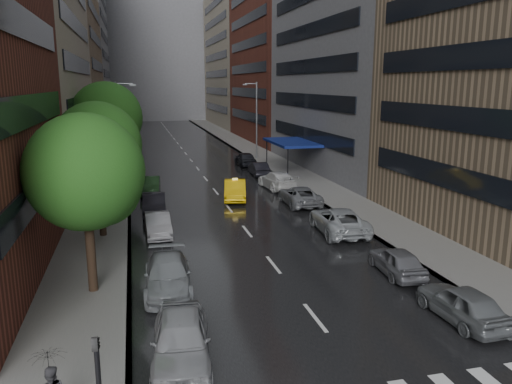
# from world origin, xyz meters

# --- Properties ---
(ground) EXTENTS (220.00, 220.00, 0.00)m
(ground) POSITION_xyz_m (0.00, 0.00, 0.00)
(ground) COLOR gray
(ground) RESTS_ON ground
(road) EXTENTS (14.00, 140.00, 0.01)m
(road) POSITION_xyz_m (0.00, 50.00, 0.01)
(road) COLOR black
(road) RESTS_ON ground
(sidewalk_left) EXTENTS (4.00, 140.00, 0.15)m
(sidewalk_left) POSITION_xyz_m (-9.00, 50.00, 0.07)
(sidewalk_left) COLOR gray
(sidewalk_left) RESTS_ON ground
(sidewalk_right) EXTENTS (4.00, 140.00, 0.15)m
(sidewalk_right) POSITION_xyz_m (9.00, 50.00, 0.07)
(sidewalk_right) COLOR gray
(sidewalk_right) RESTS_ON ground
(buildings_left) EXTENTS (8.00, 108.00, 38.00)m
(buildings_left) POSITION_xyz_m (-15.00, 58.79, 15.99)
(buildings_left) COLOR maroon
(buildings_left) RESTS_ON ground
(buildings_right) EXTENTS (8.05, 109.10, 36.00)m
(buildings_right) POSITION_xyz_m (15.00, 56.70, 15.03)
(buildings_right) COLOR #937A5B
(buildings_right) RESTS_ON ground
(building_far) EXTENTS (40.00, 14.00, 32.00)m
(building_far) POSITION_xyz_m (0.00, 118.00, 16.00)
(building_far) COLOR slate
(building_far) RESTS_ON ground
(tree_near) EXTENTS (4.93, 4.93, 7.86)m
(tree_near) POSITION_xyz_m (-8.60, 8.53, 5.38)
(tree_near) COLOR #382619
(tree_near) RESTS_ON ground
(tree_mid) EXTENTS (5.04, 5.04, 8.03)m
(tree_mid) POSITION_xyz_m (-8.60, 16.87, 5.50)
(tree_mid) COLOR #382619
(tree_mid) RESTS_ON ground
(tree_far) EXTENTS (5.76, 5.76, 9.17)m
(tree_far) POSITION_xyz_m (-8.60, 29.49, 6.28)
(tree_far) COLOR #382619
(tree_far) RESTS_ON ground
(taxi) EXTENTS (2.53, 4.94, 1.55)m
(taxi) POSITION_xyz_m (1.02, 24.71, 0.78)
(taxi) COLOR #E6AF0C
(taxi) RESTS_ON ground
(parked_cars_left) EXTENTS (2.34, 30.97, 1.61)m
(parked_cars_left) POSITION_xyz_m (-5.40, 13.58, 0.74)
(parked_cars_left) COLOR #9A9B9F
(parked_cars_left) RESTS_ON ground
(parked_cars_right) EXTENTS (3.08, 42.55, 1.57)m
(parked_cars_right) POSITION_xyz_m (5.40, 21.46, 0.74)
(parked_cars_right) COLOR slate
(parked_cars_right) RESTS_ON ground
(ped_black_umbrella) EXTENTS (0.96, 0.98, 2.09)m
(ped_black_umbrella) POSITION_xyz_m (-9.03, -0.32, 1.39)
(ped_black_umbrella) COLOR #49484C
(ped_black_umbrella) RESTS_ON sidewalk_left
(street_lamp_left) EXTENTS (1.74, 0.22, 9.00)m
(street_lamp_left) POSITION_xyz_m (-7.72, 30.00, 4.89)
(street_lamp_left) COLOR gray
(street_lamp_left) RESTS_ON sidewalk_left
(street_lamp_right) EXTENTS (1.74, 0.22, 9.00)m
(street_lamp_right) POSITION_xyz_m (7.72, 45.00, 4.89)
(street_lamp_right) COLOR gray
(street_lamp_right) RESTS_ON sidewalk_right
(awning) EXTENTS (4.00, 8.00, 3.12)m
(awning) POSITION_xyz_m (8.98, 35.00, 3.13)
(awning) COLOR navy
(awning) RESTS_ON sidewalk_right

